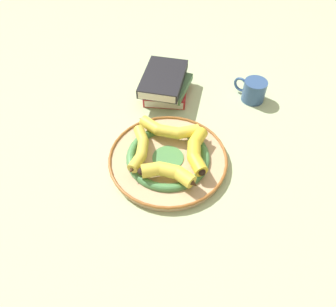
{
  "coord_description": "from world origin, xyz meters",
  "views": [
    {
      "loc": [
        0.03,
        -0.63,
        0.76
      ],
      "look_at": [
        0.04,
        -0.02,
        0.04
      ],
      "focal_mm": 35.0,
      "sensor_mm": 36.0,
      "label": 1
    }
  ],
  "objects_px": {
    "banana_a": "(169,173)",
    "coffee_mug": "(253,90)",
    "banana_d": "(196,150)",
    "decorative_bowl": "(168,158)",
    "banana_b": "(140,149)",
    "banana_c": "(168,129)",
    "book_stack": "(165,84)"
  },
  "relations": [
    {
      "from": "banana_a",
      "to": "coffee_mug",
      "type": "xyz_separation_m",
      "value": [
        0.3,
        0.37,
        -0.02
      ]
    },
    {
      "from": "banana_d",
      "to": "coffee_mug",
      "type": "distance_m",
      "value": 0.36
    },
    {
      "from": "decorative_bowl",
      "to": "banana_b",
      "type": "relative_size",
      "value": 1.92
    },
    {
      "from": "banana_a",
      "to": "banana_c",
      "type": "bearing_deg",
      "value": -73.08
    },
    {
      "from": "banana_d",
      "to": "coffee_mug",
      "type": "xyz_separation_m",
      "value": [
        0.22,
        0.28,
        -0.02
      ]
    },
    {
      "from": "banana_a",
      "to": "book_stack",
      "type": "distance_m",
      "value": 0.39
    },
    {
      "from": "banana_c",
      "to": "banana_a",
      "type": "bearing_deg",
      "value": -74.82
    },
    {
      "from": "book_stack",
      "to": "coffee_mug",
      "type": "xyz_separation_m",
      "value": [
        0.31,
        -0.03,
        -0.01
      ]
    },
    {
      "from": "banana_c",
      "to": "book_stack",
      "type": "distance_m",
      "value": 0.23
    },
    {
      "from": "decorative_bowl",
      "to": "coffee_mug",
      "type": "distance_m",
      "value": 0.41
    },
    {
      "from": "banana_a",
      "to": "banana_c",
      "type": "height_order",
      "value": "banana_a"
    },
    {
      "from": "banana_a",
      "to": "banana_c",
      "type": "xyz_separation_m",
      "value": [
        -0.0,
        0.17,
        -0.0
      ]
    },
    {
      "from": "decorative_bowl",
      "to": "banana_b",
      "type": "bearing_deg",
      "value": 174.81
    },
    {
      "from": "banana_b",
      "to": "coffee_mug",
      "type": "xyz_separation_m",
      "value": [
        0.38,
        0.28,
        -0.01
      ]
    },
    {
      "from": "decorative_bowl",
      "to": "banana_b",
      "type": "xyz_separation_m",
      "value": [
        -0.08,
        0.01,
        0.04
      ]
    },
    {
      "from": "decorative_bowl",
      "to": "coffee_mug",
      "type": "bearing_deg",
      "value": 43.44
    },
    {
      "from": "banana_d",
      "to": "book_stack",
      "type": "height_order",
      "value": "book_stack"
    },
    {
      "from": "banana_b",
      "to": "book_stack",
      "type": "height_order",
      "value": "book_stack"
    },
    {
      "from": "book_stack",
      "to": "banana_b",
      "type": "bearing_deg",
      "value": 2.23
    },
    {
      "from": "banana_b",
      "to": "coffee_mug",
      "type": "relative_size",
      "value": 1.75
    },
    {
      "from": "banana_b",
      "to": "coffee_mug",
      "type": "height_order",
      "value": "coffee_mug"
    },
    {
      "from": "banana_d",
      "to": "banana_c",
      "type": "bearing_deg",
      "value": -131.11
    },
    {
      "from": "coffee_mug",
      "to": "banana_c",
      "type": "bearing_deg",
      "value": 74.95
    },
    {
      "from": "banana_d",
      "to": "decorative_bowl",
      "type": "bearing_deg",
      "value": -85.28
    },
    {
      "from": "banana_b",
      "to": "banana_d",
      "type": "xyz_separation_m",
      "value": [
        0.16,
        -0.01,
        0.0
      ]
    },
    {
      "from": "decorative_bowl",
      "to": "banana_d",
      "type": "distance_m",
      "value": 0.09
    },
    {
      "from": "decorative_bowl",
      "to": "banana_c",
      "type": "distance_m",
      "value": 0.09
    },
    {
      "from": "banana_b",
      "to": "book_stack",
      "type": "bearing_deg",
      "value": -9.48
    },
    {
      "from": "banana_b",
      "to": "coffee_mug",
      "type": "distance_m",
      "value": 0.47
    },
    {
      "from": "banana_c",
      "to": "book_stack",
      "type": "bearing_deg",
      "value": 106.14
    },
    {
      "from": "banana_b",
      "to": "banana_c",
      "type": "bearing_deg",
      "value": -42.33
    },
    {
      "from": "decorative_bowl",
      "to": "banana_b",
      "type": "height_order",
      "value": "banana_b"
    }
  ]
}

